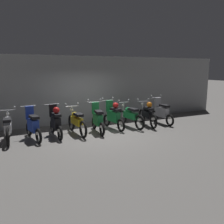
# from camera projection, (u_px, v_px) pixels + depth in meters

# --- Properties ---
(ground_plane) EXTENTS (80.00, 80.00, 0.00)m
(ground_plane) POSITION_uv_depth(u_px,v_px,m) (100.00, 134.00, 9.28)
(ground_plane) COLOR #565451
(back_wall) EXTENTS (16.00, 0.30, 3.09)m
(back_wall) POSITION_uv_depth(u_px,v_px,m) (81.00, 90.00, 11.10)
(back_wall) COLOR gray
(back_wall) RESTS_ON ground
(motorbike_slot_0) EXTENTS (0.59, 1.95, 1.15)m
(motorbike_slot_0) POSITION_uv_depth(u_px,v_px,m) (8.00, 127.00, 8.30)
(motorbike_slot_0) COLOR black
(motorbike_slot_0) RESTS_ON ground
(motorbike_slot_1) EXTENTS (0.56, 1.67, 1.18)m
(motorbike_slot_1) POSITION_uv_depth(u_px,v_px,m) (33.00, 125.00, 8.48)
(motorbike_slot_1) COLOR black
(motorbike_slot_1) RESTS_ON ground
(motorbike_slot_2) EXTENTS (0.56, 1.68, 1.18)m
(motorbike_slot_2) POSITION_uv_depth(u_px,v_px,m) (56.00, 122.00, 8.86)
(motorbike_slot_2) COLOR black
(motorbike_slot_2) RESTS_ON ground
(motorbike_slot_3) EXTENTS (0.59, 1.95, 1.15)m
(motorbike_slot_3) POSITION_uv_depth(u_px,v_px,m) (77.00, 121.00, 9.23)
(motorbike_slot_3) COLOR black
(motorbike_slot_3) RESTS_ON ground
(motorbike_slot_4) EXTENTS (0.59, 1.68, 1.29)m
(motorbike_slot_4) POSITION_uv_depth(u_px,v_px,m) (98.00, 119.00, 9.46)
(motorbike_slot_4) COLOR black
(motorbike_slot_4) RESTS_ON ground
(motorbike_slot_5) EXTENTS (0.59, 1.68, 1.29)m
(motorbike_slot_5) POSITION_uv_depth(u_px,v_px,m) (113.00, 115.00, 10.01)
(motorbike_slot_5) COLOR black
(motorbike_slot_5) RESTS_ON ground
(motorbike_slot_6) EXTENTS (0.59, 1.95, 1.15)m
(motorbike_slot_6) POSITION_uv_depth(u_px,v_px,m) (130.00, 116.00, 10.35)
(motorbike_slot_6) COLOR black
(motorbike_slot_6) RESTS_ON ground
(motorbike_slot_7) EXTENTS (0.62, 1.93, 1.15)m
(motorbike_slot_7) POSITION_uv_depth(u_px,v_px,m) (147.00, 114.00, 10.61)
(motorbike_slot_7) COLOR black
(motorbike_slot_7) RESTS_ON ground
(motorbike_slot_8) EXTENTS (0.59, 1.68, 1.29)m
(motorbike_slot_8) POSITION_uv_depth(u_px,v_px,m) (161.00, 112.00, 11.01)
(motorbike_slot_8) COLOR black
(motorbike_slot_8) RESTS_ON ground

